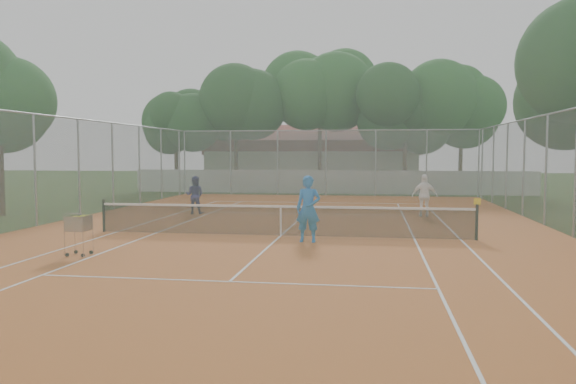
# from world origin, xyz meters

# --- Properties ---
(ground) EXTENTS (120.00, 120.00, 0.00)m
(ground) POSITION_xyz_m (0.00, 0.00, 0.00)
(ground) COLOR #19330E
(ground) RESTS_ON ground
(court_pad) EXTENTS (18.00, 34.00, 0.02)m
(court_pad) POSITION_xyz_m (0.00, 0.00, 0.01)
(court_pad) COLOR #BC5E24
(court_pad) RESTS_ON ground
(court_lines) EXTENTS (10.98, 23.78, 0.01)m
(court_lines) POSITION_xyz_m (0.00, 0.00, 0.02)
(court_lines) COLOR white
(court_lines) RESTS_ON court_pad
(tennis_net) EXTENTS (11.88, 0.10, 0.98)m
(tennis_net) POSITION_xyz_m (0.00, 0.00, 0.51)
(tennis_net) COLOR black
(tennis_net) RESTS_ON court_pad
(perimeter_fence) EXTENTS (18.00, 34.00, 4.00)m
(perimeter_fence) POSITION_xyz_m (0.00, 0.00, 2.00)
(perimeter_fence) COLOR slate
(perimeter_fence) RESTS_ON ground
(boundary_wall) EXTENTS (26.00, 0.30, 1.50)m
(boundary_wall) POSITION_xyz_m (0.00, 19.00, 0.75)
(boundary_wall) COLOR white
(boundary_wall) RESTS_ON ground
(clubhouse) EXTENTS (16.40, 9.00, 4.40)m
(clubhouse) POSITION_xyz_m (-2.00, 29.00, 2.20)
(clubhouse) COLOR beige
(clubhouse) RESTS_ON ground
(tropical_trees) EXTENTS (29.00, 19.00, 10.00)m
(tropical_trees) POSITION_xyz_m (0.00, 22.00, 5.00)
(tropical_trees) COLOR black
(tropical_trees) RESTS_ON ground
(player_near) EXTENTS (0.74, 0.50, 1.95)m
(player_near) POSITION_xyz_m (0.99, -1.08, 1.00)
(player_near) COLOR blue
(player_near) RESTS_ON court_pad
(player_far_left) EXTENTS (0.79, 0.62, 1.61)m
(player_far_left) POSITION_xyz_m (-4.67, 5.73, 0.83)
(player_far_left) COLOR #1F1A4F
(player_far_left) RESTS_ON court_pad
(player_far_right) EXTENTS (1.03, 0.45, 1.74)m
(player_far_right) POSITION_xyz_m (4.95, 6.13, 0.89)
(player_far_right) COLOR white
(player_far_right) RESTS_ON court_pad
(ball_hopper) EXTENTS (0.61, 0.61, 1.13)m
(ball_hopper) POSITION_xyz_m (-4.50, -4.18, 0.58)
(ball_hopper) COLOR #AAAAB1
(ball_hopper) RESTS_ON court_pad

